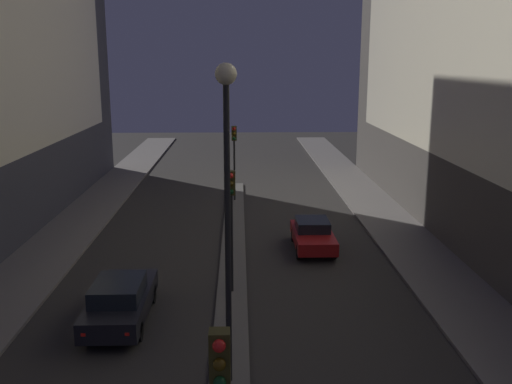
# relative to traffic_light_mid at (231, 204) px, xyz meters

# --- Properties ---
(median_strip) EXTENTS (1.14, 33.99, 0.13)m
(median_strip) POSITION_rel_traffic_light_mid_xyz_m (0.00, 2.75, -3.50)
(median_strip) COLOR #56544F
(median_strip) RESTS_ON ground
(traffic_light_mid) EXTENTS (0.32, 0.42, 4.69)m
(traffic_light_mid) POSITION_rel_traffic_light_mid_xyz_m (0.00, 0.00, 0.00)
(traffic_light_mid) COLOR black
(traffic_light_mid) RESTS_ON median_strip
(traffic_light_far) EXTENTS (0.32, 0.42, 4.69)m
(traffic_light_far) POSITION_rel_traffic_light_mid_xyz_m (0.00, 14.69, 0.00)
(traffic_light_far) COLOR black
(traffic_light_far) RESTS_ON median_strip
(street_lamp) EXTENTS (0.55, 0.55, 8.57)m
(street_lamp) POSITION_rel_traffic_light_mid_xyz_m (0.00, -6.24, 2.49)
(street_lamp) COLOR black
(street_lamp) RESTS_ON median_strip
(car_left_lane) EXTENTS (1.88, 4.78, 1.57)m
(car_left_lane) POSITION_rel_traffic_light_mid_xyz_m (-3.77, -2.26, -2.77)
(car_left_lane) COLOR black
(car_left_lane) RESTS_ON ground
(car_right_lane) EXTENTS (1.79, 4.08, 1.39)m
(car_right_lane) POSITION_rel_traffic_light_mid_xyz_m (3.77, 5.28, -2.85)
(car_right_lane) COLOR maroon
(car_right_lane) RESTS_ON ground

